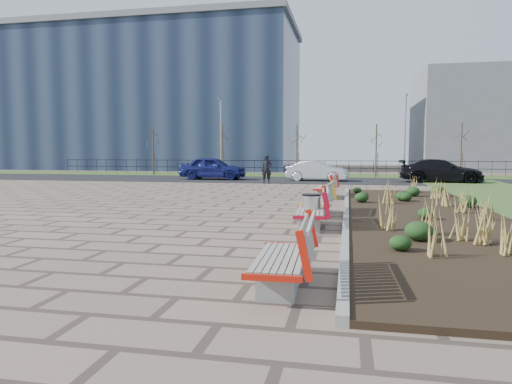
% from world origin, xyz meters
% --- Properties ---
extents(ground, '(120.00, 120.00, 0.00)m').
position_xyz_m(ground, '(0.00, 0.00, 0.00)').
color(ground, '#786252').
rests_on(ground, ground).
extents(planting_bed, '(4.50, 18.00, 0.10)m').
position_xyz_m(planting_bed, '(6.25, 5.00, 0.05)').
color(planting_bed, black).
rests_on(planting_bed, ground).
extents(planting_curb, '(0.16, 18.00, 0.15)m').
position_xyz_m(planting_curb, '(3.92, 5.00, 0.07)').
color(planting_curb, gray).
rests_on(planting_curb, ground).
extents(grass_verge_far, '(80.00, 5.00, 0.04)m').
position_xyz_m(grass_verge_far, '(0.00, 28.00, 0.02)').
color(grass_verge_far, '#33511E').
rests_on(grass_verge_far, ground).
extents(road, '(80.00, 7.00, 0.02)m').
position_xyz_m(road, '(0.00, 22.00, 0.01)').
color(road, black).
rests_on(road, ground).
extents(bench_a, '(0.97, 2.13, 1.00)m').
position_xyz_m(bench_a, '(3.00, -2.55, 0.50)').
color(bench_a, red).
rests_on(bench_a, ground).
extents(bench_b, '(1.01, 2.14, 1.00)m').
position_xyz_m(bench_b, '(3.00, 2.77, 0.50)').
color(bench_b, red).
rests_on(bench_b, ground).
extents(bench_c, '(1.08, 2.17, 1.00)m').
position_xyz_m(bench_c, '(3.00, 5.14, 0.50)').
color(bench_c, '#E7A20C').
rests_on(bench_c, ground).
extents(bench_d, '(1.04, 2.16, 1.00)m').
position_xyz_m(bench_d, '(3.00, 10.65, 0.50)').
color(bench_d, red).
rests_on(bench_d, ground).
extents(litter_bin, '(0.49, 0.49, 0.84)m').
position_xyz_m(litter_bin, '(3.00, 3.13, 0.42)').
color(litter_bin, '#B2B2B7').
rests_on(litter_bin, ground).
extents(pedestrian, '(0.69, 0.50, 1.75)m').
position_xyz_m(pedestrian, '(-0.96, 18.44, 0.87)').
color(pedestrian, black).
rests_on(pedestrian, ground).
extents(car_blue, '(4.66, 1.93, 1.58)m').
position_xyz_m(car_blue, '(-5.34, 21.58, 0.81)').
color(car_blue, navy).
rests_on(car_blue, road).
extents(car_silver, '(4.12, 1.71, 1.32)m').
position_xyz_m(car_silver, '(1.92, 21.44, 0.68)').
color(car_silver, '#B5B9BE').
rests_on(car_silver, road).
extents(car_black, '(5.17, 2.38, 1.47)m').
position_xyz_m(car_black, '(9.72, 21.52, 0.75)').
color(car_black, black).
rests_on(car_black, road).
extents(tree_a, '(1.40, 1.40, 4.00)m').
position_xyz_m(tree_a, '(-12.00, 26.50, 2.04)').
color(tree_a, '#4C3D2D').
rests_on(tree_a, grass_verge_far).
extents(tree_b, '(1.40, 1.40, 4.00)m').
position_xyz_m(tree_b, '(-6.00, 26.50, 2.04)').
color(tree_b, '#4C3D2D').
rests_on(tree_b, grass_verge_far).
extents(tree_c, '(1.40, 1.40, 4.00)m').
position_xyz_m(tree_c, '(0.00, 26.50, 2.04)').
color(tree_c, '#4C3D2D').
rests_on(tree_c, grass_verge_far).
extents(tree_d, '(1.40, 1.40, 4.00)m').
position_xyz_m(tree_d, '(6.00, 26.50, 2.04)').
color(tree_d, '#4C3D2D').
rests_on(tree_d, grass_verge_far).
extents(tree_e, '(1.40, 1.40, 4.00)m').
position_xyz_m(tree_e, '(12.00, 26.50, 2.04)').
color(tree_e, '#4C3D2D').
rests_on(tree_e, grass_verge_far).
extents(lamp_west, '(0.24, 0.60, 6.00)m').
position_xyz_m(lamp_west, '(-6.00, 26.00, 3.04)').
color(lamp_west, gray).
rests_on(lamp_west, grass_verge_far).
extents(lamp_east, '(0.24, 0.60, 6.00)m').
position_xyz_m(lamp_east, '(8.00, 26.00, 3.04)').
color(lamp_east, gray).
rests_on(lamp_east, grass_verge_far).
extents(railing_fence, '(44.00, 0.10, 1.20)m').
position_xyz_m(railing_fence, '(0.00, 29.50, 0.64)').
color(railing_fence, black).
rests_on(railing_fence, grass_verge_far).
extents(building_glass, '(40.00, 14.00, 15.00)m').
position_xyz_m(building_glass, '(-22.00, 40.00, 7.50)').
color(building_glass, '#192338').
rests_on(building_glass, ground).
extents(building_grey, '(18.00, 12.00, 10.00)m').
position_xyz_m(building_grey, '(20.00, 42.00, 5.00)').
color(building_grey, slate).
rests_on(building_grey, ground).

